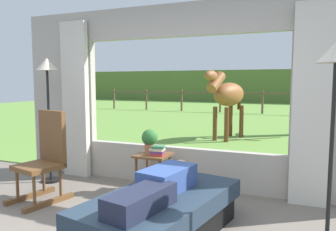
# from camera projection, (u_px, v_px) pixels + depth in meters

# --- Properties ---
(back_wall_with_window) EXTENTS (5.20, 0.12, 2.55)m
(back_wall_with_window) POSITION_uv_depth(u_px,v_px,m) (180.00, 98.00, 4.56)
(back_wall_with_window) COLOR #ADA599
(back_wall_with_window) RESTS_ON ground_plane
(curtain_panel_left) EXTENTS (0.44, 0.10, 2.40)m
(curtain_panel_left) POSITION_uv_depth(u_px,v_px,m) (75.00, 100.00, 5.06)
(curtain_panel_left) COLOR beige
(curtain_panel_left) RESTS_ON ground_plane
(curtain_panel_right) EXTENTS (0.44, 0.10, 2.40)m
(curtain_panel_right) POSITION_uv_depth(u_px,v_px,m) (311.00, 106.00, 3.80)
(curtain_panel_right) COLOR beige
(curtain_panel_right) RESTS_ON ground_plane
(outdoor_pasture_lawn) EXTENTS (36.00, 21.68, 0.02)m
(outdoor_pasture_lawn) POSITION_uv_depth(u_px,v_px,m) (261.00, 115.00, 14.74)
(outdoor_pasture_lawn) COLOR olive
(outdoor_pasture_lawn) RESTS_ON ground_plane
(distant_hill_ridge) EXTENTS (36.00, 2.00, 2.40)m
(distant_hill_ridge) POSITION_uv_depth(u_px,v_px,m) (276.00, 86.00, 23.70)
(distant_hill_ridge) COLOR #536E32
(distant_hill_ridge) RESTS_ON ground_plane
(recliner_sofa) EXTENTS (1.23, 1.85, 0.42)m
(recliner_sofa) POSITION_uv_depth(u_px,v_px,m) (162.00, 215.00, 3.08)
(recliner_sofa) COLOR black
(recliner_sofa) RESTS_ON ground_plane
(reclining_person) EXTENTS (0.46, 1.43, 0.22)m
(reclining_person) POSITION_uv_depth(u_px,v_px,m) (160.00, 185.00, 3.01)
(reclining_person) COLOR #334C8C
(reclining_person) RESTS_ON recliner_sofa
(rocking_chair) EXTENTS (0.61, 0.77, 1.12)m
(rocking_chair) POSITION_uv_depth(u_px,v_px,m) (46.00, 157.00, 4.05)
(rocking_chair) COLOR brown
(rocking_chair) RESTS_ON ground_plane
(side_table) EXTENTS (0.44, 0.44, 0.52)m
(side_table) POSITION_uv_depth(u_px,v_px,m) (153.00, 161.00, 4.34)
(side_table) COLOR brown
(side_table) RESTS_ON ground_plane
(potted_plant) EXTENTS (0.22, 0.22, 0.32)m
(potted_plant) POSITION_uv_depth(u_px,v_px,m) (150.00, 139.00, 4.40)
(potted_plant) COLOR #9E6042
(potted_plant) RESTS_ON side_table
(book_stack) EXTENTS (0.19, 0.14, 0.13)m
(book_stack) POSITION_uv_depth(u_px,v_px,m) (158.00, 151.00, 4.24)
(book_stack) COLOR #B22D28
(book_stack) RESTS_ON side_table
(floor_lamp_left) EXTENTS (0.32, 0.32, 1.83)m
(floor_lamp_left) POSITION_uv_depth(u_px,v_px,m) (48.00, 82.00, 4.71)
(floor_lamp_left) COLOR black
(floor_lamp_left) RESTS_ON ground_plane
(floor_lamp_right) EXTENTS (0.32, 0.32, 1.82)m
(floor_lamp_right) POSITION_uv_depth(u_px,v_px,m) (335.00, 83.00, 2.75)
(floor_lamp_right) COLOR black
(floor_lamp_right) RESTS_ON ground_plane
(horse) EXTENTS (0.88, 1.82, 1.73)m
(horse) POSITION_uv_depth(u_px,v_px,m) (228.00, 95.00, 8.21)
(horse) COLOR brown
(horse) RESTS_ON outdoor_pasture_lawn
(pasture_tree) EXTENTS (1.37, 1.24, 2.34)m
(pasture_tree) POSITION_uv_depth(u_px,v_px,m) (317.00, 91.00, 8.99)
(pasture_tree) COLOR #4C3823
(pasture_tree) RESTS_ON outdoor_pasture_lawn
(pasture_fence_line) EXTENTS (16.10, 0.10, 1.10)m
(pasture_fence_line) POSITION_uv_depth(u_px,v_px,m) (263.00, 98.00, 15.06)
(pasture_fence_line) COLOR brown
(pasture_fence_line) RESTS_ON outdoor_pasture_lawn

